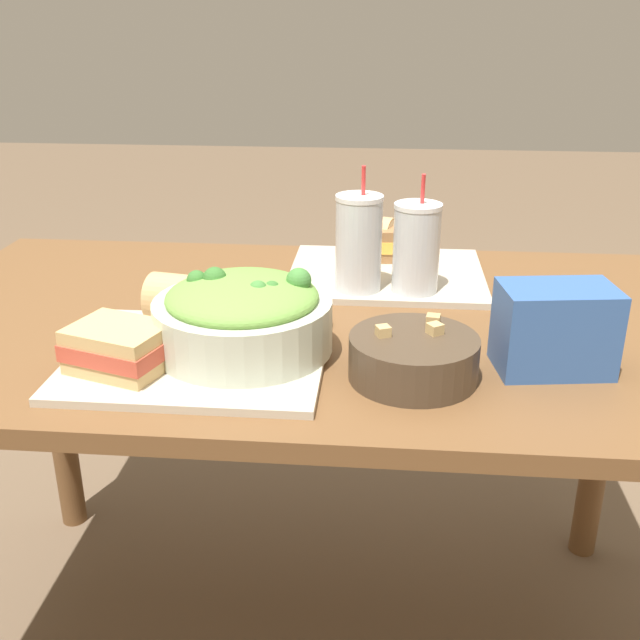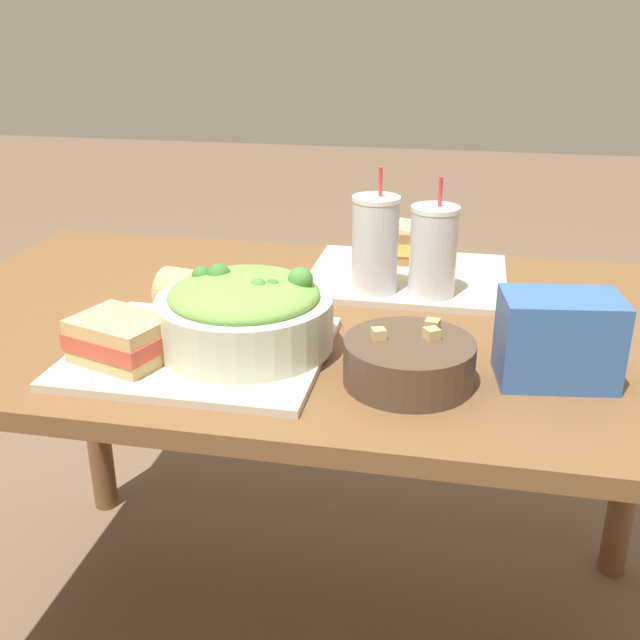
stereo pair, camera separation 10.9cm
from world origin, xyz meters
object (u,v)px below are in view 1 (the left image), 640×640
baguette_near (187,300)px  baguette_far (371,235)px  sandwich_far (385,242)px  drink_cup_red (416,251)px  soup_bowl (413,356)px  salad_bowl (243,315)px  drink_cup_dark (359,246)px  sandwich_near (120,347)px  chip_bag (555,329)px

baguette_near → baguette_far: 0.49m
sandwich_far → drink_cup_red: (0.06, -0.19, 0.04)m
baguette_near → soup_bowl: bearing=-101.0°
salad_bowl → drink_cup_dark: bearing=60.2°
baguette_far → drink_cup_dark: (-0.02, -0.22, 0.04)m
soup_bowl → baguette_far: bearing=97.9°
soup_bowl → drink_cup_dark: size_ratio=0.81×
sandwich_near → sandwich_far: size_ratio=1.25×
baguette_near → drink_cup_dark: bearing=-44.5°
salad_bowl → drink_cup_dark: drink_cup_dark is taller
sandwich_near → sandwich_far: bearing=74.7°
sandwich_near → baguette_far: 0.66m
baguette_near → sandwich_near: bearing=173.5°
baguette_near → baguette_far: same height
baguette_far → drink_cup_red: bearing=-138.6°
baguette_far → chip_bag: size_ratio=0.70×
sandwich_near → baguette_near: 0.18m
sandwich_far → baguette_far: baguette_far is taller
drink_cup_dark → baguette_near: bearing=-145.1°
salad_bowl → baguette_near: salad_bowl is taller
sandwich_near → drink_cup_dark: bearing=66.6°
baguette_far → sandwich_far: bearing=-107.5°
baguette_far → drink_cup_red: (0.09, -0.22, 0.03)m
salad_bowl → sandwich_near: 0.18m
soup_bowl → drink_cup_dark: (-0.09, 0.33, 0.06)m
soup_bowl → sandwich_near: bearing=-175.7°
chip_bag → sandwich_near: bearing=179.5°
soup_bowl → sandwich_near: 0.41m
salad_bowl → baguette_near: bearing=140.1°
sandwich_near → baguette_near: (0.05, 0.17, 0.01)m
baguette_near → drink_cup_red: bearing=-52.6°
salad_bowl → baguette_near: (-0.11, 0.09, -0.01)m
drink_cup_red → baguette_far: bearing=111.6°
sandwich_far → drink_cup_red: drink_cup_red is taller
salad_bowl → chip_bag: size_ratio=1.54×
baguette_far → drink_cup_dark: 0.22m
drink_cup_dark → chip_bag: bearing=-43.7°
baguette_near → chip_bag: (0.55, -0.09, 0.01)m
chip_bag → drink_cup_red: bearing=116.3°
drink_cup_red → salad_bowl: bearing=-133.3°
salad_bowl → chip_bag: salad_bowl is taller
baguette_near → drink_cup_red: drink_cup_red is taller
drink_cup_red → sandwich_near: bearing=-139.7°
baguette_far → chip_bag: chip_bag is taller
baguette_near → baguette_far: size_ratio=1.09×
chip_bag → baguette_far: bearing=111.2°
salad_bowl → baguette_near: size_ratio=2.01×
drink_cup_red → soup_bowl: bearing=-91.8°
sandwich_near → drink_cup_red: 0.55m
baguette_near → baguette_far: bearing=-24.5°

